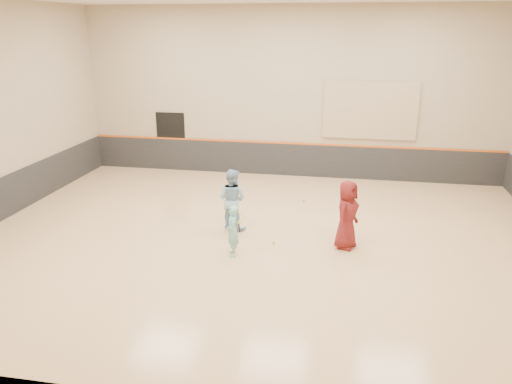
% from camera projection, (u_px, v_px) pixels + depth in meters
% --- Properties ---
extents(room, '(15.04, 12.04, 6.22)m').
position_uv_depth(room, '(261.00, 210.00, 12.67)').
color(room, tan).
rests_on(room, ground).
extents(wainscot_back, '(14.90, 0.04, 1.20)m').
position_uv_depth(wainscot_back, '(289.00, 160.00, 18.31)').
color(wainscot_back, '#232326').
rests_on(wainscot_back, floor).
extents(accent_stripe, '(14.90, 0.03, 0.06)m').
position_uv_depth(accent_stripe, '(289.00, 143.00, 18.11)').
color(accent_stripe, '#D85914').
rests_on(accent_stripe, wall_back).
extents(acoustic_panel, '(3.20, 0.08, 2.00)m').
position_uv_depth(acoustic_panel, '(370.00, 110.00, 17.22)').
color(acoustic_panel, tan).
rests_on(acoustic_panel, wall_back).
extents(doorway, '(1.10, 0.05, 2.20)m').
position_uv_depth(doorway, '(171.00, 141.00, 18.94)').
color(doorway, black).
rests_on(doorway, floor).
extents(girl, '(0.42, 0.53, 1.25)m').
position_uv_depth(girl, '(232.00, 231.00, 11.83)').
color(girl, '#75CBC2').
rests_on(girl, floor).
extents(instructor, '(0.96, 0.85, 1.67)m').
position_uv_depth(instructor, '(232.00, 199.00, 13.39)').
color(instructor, '#89B5D4').
rests_on(instructor, floor).
extents(young_man, '(0.83, 0.99, 1.73)m').
position_uv_depth(young_man, '(347.00, 215.00, 12.21)').
color(young_man, maroon).
rests_on(young_man, floor).
extents(held_racket, '(0.50, 0.50, 0.51)m').
position_uv_depth(held_racket, '(238.00, 217.00, 13.07)').
color(held_racket, '#93C22A').
rests_on(held_racket, instructor).
extents(spare_racket, '(0.72, 0.72, 0.18)m').
position_uv_depth(spare_racket, '(229.00, 200.00, 15.58)').
color(spare_racket, gold).
rests_on(spare_racket, floor).
extents(ball_under_racket, '(0.07, 0.07, 0.07)m').
position_uv_depth(ball_under_racket, '(274.00, 243.00, 12.63)').
color(ball_under_racket, '#CED231').
rests_on(ball_under_racket, floor).
extents(ball_in_hand, '(0.07, 0.07, 0.07)m').
position_uv_depth(ball_in_hand, '(351.00, 208.00, 11.94)').
color(ball_in_hand, '#B2CF30').
rests_on(ball_in_hand, young_man).
extents(ball_beside_spare, '(0.07, 0.07, 0.07)m').
position_uv_depth(ball_beside_spare, '(304.00, 201.00, 15.70)').
color(ball_beside_spare, '#B0C72E').
rests_on(ball_beside_spare, floor).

